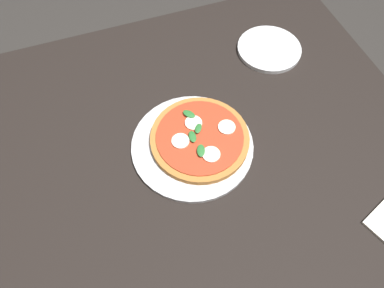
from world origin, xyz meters
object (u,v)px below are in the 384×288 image
at_px(plate_white, 269,49).
at_px(dining_table, 173,167).
at_px(pizza, 200,138).
at_px(serving_tray, 192,145).

bearing_deg(plate_white, dining_table, 31.69).
bearing_deg(pizza, dining_table, 3.61).
bearing_deg(serving_tray, pizza, -172.86).
relative_size(dining_table, serving_tray, 4.29).
bearing_deg(dining_table, plate_white, -148.31).
height_order(dining_table, pizza, pizza).
distance_m(dining_table, serving_tray, 0.11).
relative_size(serving_tray, plate_white, 1.61).
distance_m(dining_table, plate_white, 0.50).
xyz_separation_m(dining_table, pizza, (-0.08, -0.01, 0.11)).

